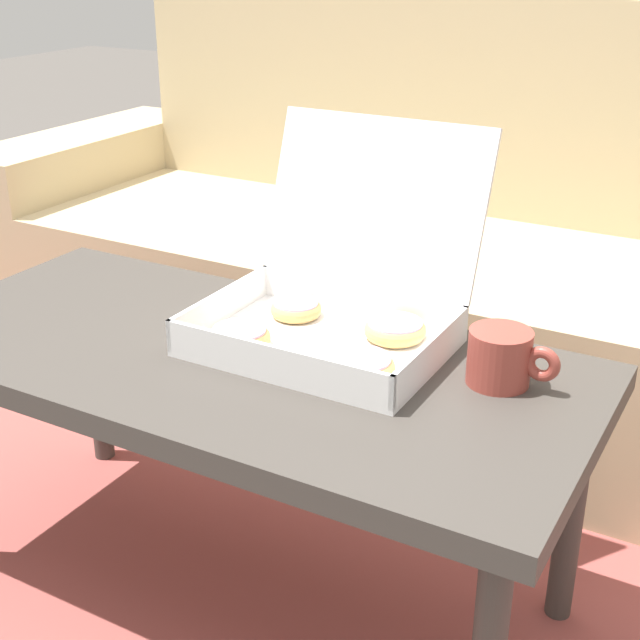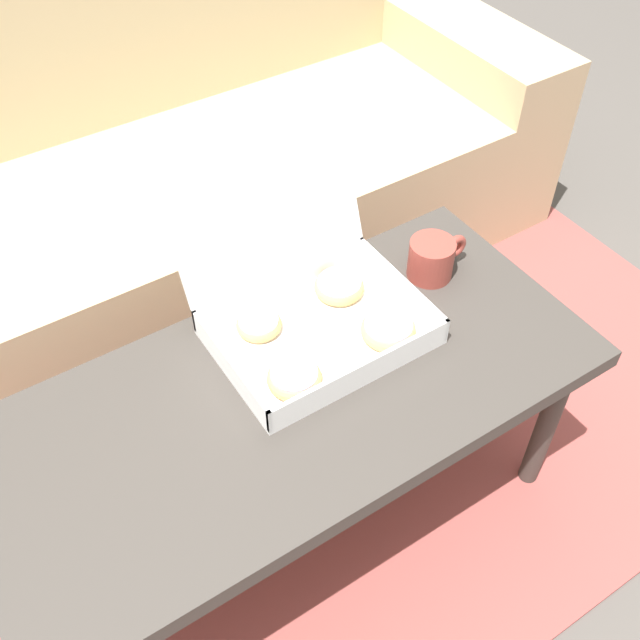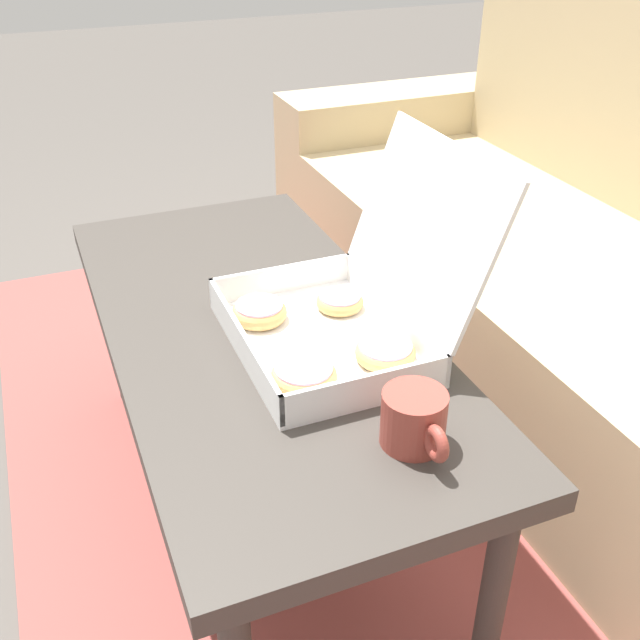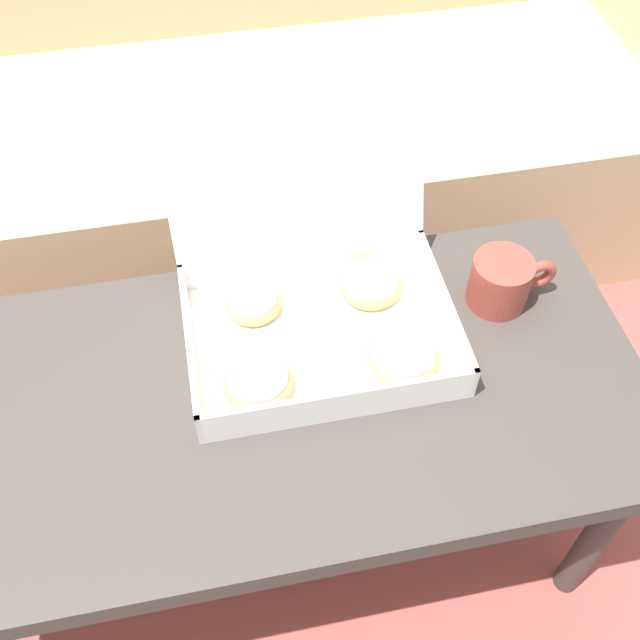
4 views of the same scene
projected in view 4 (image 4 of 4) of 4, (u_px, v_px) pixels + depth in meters
The scene contains 6 objects.
ground_plane at pixel (262, 480), 1.52m from camera, with size 12.00×12.00×0.00m, color #514C47.
area_rug at pixel (242, 361), 1.70m from camera, with size 2.61×1.85×0.01m, color #994742.
couch at pixel (203, 111), 1.78m from camera, with size 2.49×0.82×0.96m.
coffee_table at pixel (256, 413), 1.11m from camera, with size 1.15×0.53×0.48m.
pastry_box at pixel (318, 295), 1.12m from camera, with size 0.39×0.39×0.33m.
coffee_mug at pixel (502, 281), 1.16m from camera, with size 0.14×0.09×0.08m.
Camera 4 is at (-0.02, -0.71, 1.38)m, focal length 42.00 mm.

